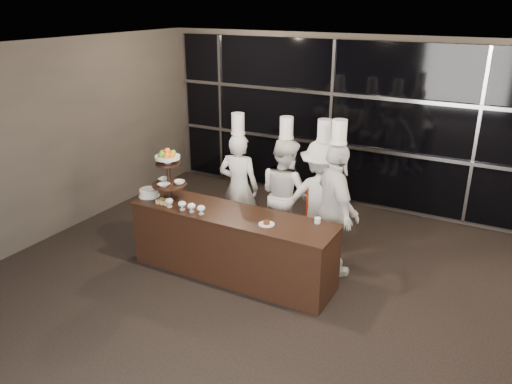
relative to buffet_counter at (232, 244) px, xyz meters
The scene contains 13 objects.
room 2.44m from the buffet_counter, 52.59° to the right, with size 10.00×10.00×10.00m.
window_wall 3.60m from the buffet_counter, 67.05° to the left, with size 8.60×0.10×2.80m.
buffet_counter is the anchor object (origin of this frame).
display_stand 1.33m from the buffet_counter, behind, with size 0.48×0.48×0.74m.
compotes 0.81m from the buffet_counter, 158.90° to the right, with size 0.63×0.11×0.12m.
layer_cake 1.43m from the buffet_counter, behind, with size 0.30×0.30×0.11m.
pastry_squares 1.10m from the buffet_counter, behind, with size 0.19×0.13×0.05m.
small_plate 0.74m from the buffet_counter, 10.01° to the right, with size 0.20×0.20×0.05m.
chef_cup 1.23m from the buffet_counter, 12.77° to the left, with size 0.08×0.08×0.07m, color white.
chef_a 1.19m from the buffet_counter, 115.69° to the left, with size 0.69×0.52×2.00m.
chef_b 1.19m from the buffet_counter, 77.07° to the left, with size 1.03×0.95×2.01m.
chef_c 1.45m from the buffet_counter, 55.34° to the left, with size 1.21×0.84×2.02m.
chef_d 1.44m from the buffet_counter, 32.00° to the left, with size 1.03×1.12×2.14m.
Camera 1 is at (1.80, -3.32, 3.54)m, focal length 35.00 mm.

